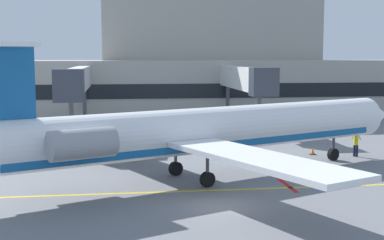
% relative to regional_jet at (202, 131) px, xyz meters
% --- Properties ---
extents(ground, '(120.00, 120.00, 0.11)m').
position_rel_regional_jet_xyz_m(ground, '(0.07, -6.16, -3.09)').
color(ground, slate).
extents(terminal_building, '(75.59, 13.86, 19.79)m').
position_rel_regional_jet_xyz_m(terminal_building, '(2.62, 41.11, 3.78)').
color(terminal_building, '#ADA89E').
rests_on(terminal_building, ground).
extents(jet_bridge_west, '(2.40, 18.97, 6.61)m').
position_rel_regional_jet_xyz_m(jet_bridge_west, '(8.21, 23.63, 2.19)').
color(jet_bridge_west, silver).
rests_on(jet_bridge_west, ground).
extents(jet_bridge_east, '(2.40, 22.95, 6.62)m').
position_rel_regional_jet_xyz_m(jet_bridge_east, '(-9.06, 21.60, 2.20)').
color(jet_bridge_east, silver).
rests_on(jet_bridge_east, ground).
extents(regional_jet, '(32.48, 25.82, 8.30)m').
position_rel_regional_jet_xyz_m(regional_jet, '(0.00, 0.00, 0.00)').
color(regional_jet, white).
rests_on(regional_jet, ground).
extents(baggage_tug, '(2.56, 4.36, 1.88)m').
position_rel_regional_jet_xyz_m(baggage_tug, '(-3.55, 10.11, -2.16)').
color(baggage_tug, '#19389E').
rests_on(baggage_tug, ground).
extents(belt_loader, '(2.53, 3.44, 1.89)m').
position_rel_regional_jet_xyz_m(belt_loader, '(10.03, 22.14, -2.17)').
color(belt_loader, '#1E4CB2').
rests_on(belt_loader, ground).
extents(fuel_tank, '(7.20, 2.55, 2.27)m').
position_rel_regional_jet_xyz_m(fuel_tank, '(17.39, 22.87, -1.75)').
color(fuel_tank, white).
rests_on(fuel_tank, ground).
extents(marshaller, '(0.64, 0.66, 1.93)m').
position_rel_regional_jet_xyz_m(marshaller, '(12.84, 6.07, -2.06)').
color(marshaller, '#191E33').
rests_on(marshaller, ground).
extents(safety_cone_bravo, '(0.47, 0.47, 0.55)m').
position_rel_regional_jet_xyz_m(safety_cone_bravo, '(9.88, 7.32, -2.79)').
color(safety_cone_bravo, orange).
rests_on(safety_cone_bravo, ground).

